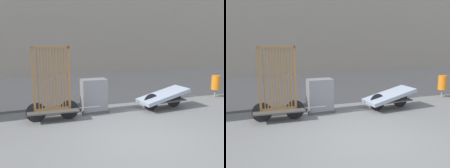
# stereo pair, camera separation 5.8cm
# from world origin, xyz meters

# --- Properties ---
(ground_plane) EXTENTS (60.00, 60.00, 0.00)m
(ground_plane) POSITION_xyz_m (0.00, 0.00, 0.00)
(ground_plane) COLOR slate
(road_strip) EXTENTS (56.00, 8.12, 0.01)m
(road_strip) POSITION_xyz_m (0.00, 7.51, 0.00)
(road_strip) COLOR #424244
(road_strip) RESTS_ON ground_plane
(bike_cart_with_bedframe) EXTENTS (2.22, 0.71, 2.20)m
(bike_cart_with_bedframe) POSITION_xyz_m (-1.86, 2.27, 0.77)
(bike_cart_with_bedframe) COLOR #4C4742
(bike_cart_with_bedframe) RESTS_ON ground_plane
(bike_cart_with_mattress) EXTENTS (2.33, 1.00, 0.72)m
(bike_cart_with_mattress) POSITION_xyz_m (1.87, 2.27, 0.43)
(bike_cart_with_mattress) COLOR #4C4742
(bike_cart_with_mattress) RESTS_ON ground_plane
(utility_cabinet) EXTENTS (0.88, 0.53, 1.11)m
(utility_cabinet) POSITION_xyz_m (-0.48, 2.70, 0.51)
(utility_cabinet) COLOR #4C4C4C
(utility_cabinet) RESTS_ON ground_plane
(trash_bin) EXTENTS (0.34, 0.34, 0.90)m
(trash_bin) POSITION_xyz_m (4.81, 3.10, 0.60)
(trash_bin) COLOR gray
(trash_bin) RESTS_ON ground_plane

